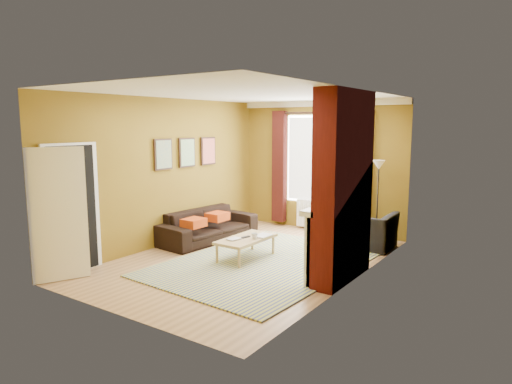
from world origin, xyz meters
TOP-DOWN VIEW (x-y plane):
  - ground at (0.00, 0.00)m, footprint 5.50×5.50m
  - room_walls at (0.64, 0.28)m, footprint 3.82×5.54m
  - striped_rug at (0.35, -0.02)m, footprint 2.91×3.89m
  - sofa at (-1.42, 0.65)m, footprint 1.02×2.19m
  - armchair at (1.37, 1.87)m, footprint 1.06×0.93m
  - coffee_table at (-0.05, 0.02)m, footprint 0.57×1.14m
  - wicker_stool at (0.31, 2.40)m, footprint 0.45×0.45m
  - floor_lamp at (1.45, 2.28)m, footprint 0.32×0.32m
  - book_a at (-0.23, -0.19)m, footprint 0.21×0.26m
  - book_b at (0.02, 0.26)m, footprint 0.24×0.33m
  - mug at (0.12, 0.03)m, footprint 0.13×0.13m
  - tv_remote at (-0.06, 0.02)m, footprint 0.09×0.18m

SIDE VIEW (x-z plane):
  - ground at x=0.00m, z-range 0.00..0.00m
  - striped_rug at x=0.35m, z-range 0.00..0.02m
  - wicker_stool at x=0.31m, z-range 0.00..0.42m
  - sofa at x=-1.42m, z-range 0.00..0.62m
  - armchair at x=1.37m, z-range 0.00..0.68m
  - coffee_table at x=-0.05m, z-range 0.15..0.53m
  - book_a at x=-0.23m, z-range 0.38..0.40m
  - tv_remote at x=-0.06m, z-range 0.38..0.40m
  - book_b at x=0.02m, z-range 0.38..0.40m
  - mug at x=0.12m, z-range 0.38..0.48m
  - floor_lamp at x=1.45m, z-range 0.47..2.10m
  - room_walls at x=0.64m, z-range -0.03..2.80m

